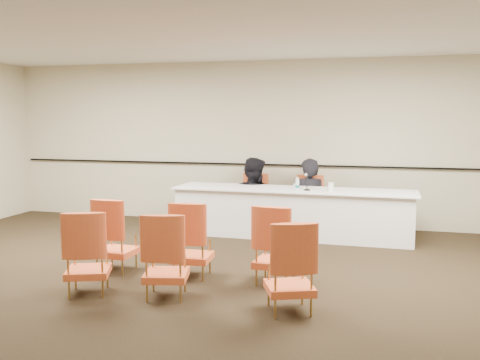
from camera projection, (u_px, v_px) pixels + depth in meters
name	position (u px, v px, depth m)	size (l,w,h in m)	color
floor	(187.00, 288.00, 6.20)	(10.00, 10.00, 0.00)	black
ceiling	(184.00, 22.00, 5.85)	(10.00, 10.00, 0.00)	silver
wall_back	(262.00, 143.00, 9.87)	(10.00, 0.04, 3.00)	#C0B897
wall_rail	(261.00, 164.00, 9.88)	(9.80, 0.04, 0.03)	black
panel_table	(293.00, 213.00, 8.83)	(3.97, 0.91, 0.79)	white
panelist_main	(308.00, 208.00, 9.34)	(0.64, 0.42, 1.76)	black
panelist_main_chair	(308.00, 203.00, 9.33)	(0.50, 0.50, 0.95)	#BE4322
panelist_second	(253.00, 206.00, 9.61)	(0.85, 0.67, 1.76)	black
panelist_second_chair	(253.00, 201.00, 9.60)	(0.50, 0.50, 0.95)	#BE4322
papers	(312.00, 190.00, 8.68)	(0.30, 0.22, 0.00)	silver
microphone	(307.00, 182.00, 8.58)	(0.10, 0.19, 0.27)	black
water_bottle	(297.00, 184.00, 8.65)	(0.06, 0.06, 0.21)	#16707B
drinking_glass	(295.00, 187.00, 8.71)	(0.06, 0.06, 0.10)	white
coffee_cup	(331.00, 187.00, 8.47)	(0.09, 0.09, 0.14)	white
aud_chair_front_left	(116.00, 234.00, 6.84)	(0.50, 0.50, 0.95)	#BE4322
aud_chair_front_mid	(192.00, 239.00, 6.58)	(0.50, 0.50, 0.95)	#BE4322
aud_chair_front_right	(276.00, 244.00, 6.32)	(0.50, 0.50, 0.95)	#BE4322
aud_chair_back_left	(88.00, 252.00, 5.95)	(0.50, 0.50, 0.95)	#BE4322
aud_chair_back_mid	(166.00, 255.00, 5.82)	(0.50, 0.50, 0.95)	#BE4322
aud_chair_back_right	(290.00, 266.00, 5.38)	(0.50, 0.50, 0.95)	#BE4322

